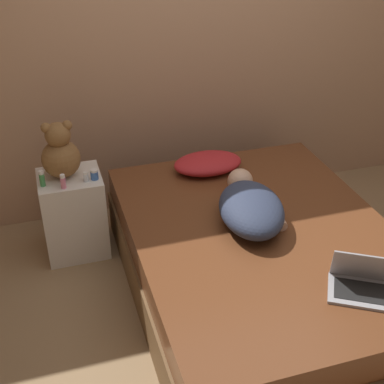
# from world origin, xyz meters

# --- Properties ---
(ground_plane) EXTENTS (12.00, 12.00, 0.00)m
(ground_plane) POSITION_xyz_m (0.00, 0.00, 0.00)
(ground_plane) COLOR #937551
(wall_back) EXTENTS (8.00, 0.06, 2.60)m
(wall_back) POSITION_xyz_m (0.00, 1.30, 1.30)
(wall_back) COLOR tan
(wall_back) RESTS_ON ground_plane
(bed) EXTENTS (1.53, 2.04, 0.50)m
(bed) POSITION_xyz_m (0.00, 0.00, 0.25)
(bed) COLOR brown
(bed) RESTS_ON ground_plane
(nightstand) EXTENTS (0.41, 0.37, 0.59)m
(nightstand) POSITION_xyz_m (-1.03, 0.82, 0.29)
(nightstand) COLOR silver
(nightstand) RESTS_ON ground_plane
(pillow) EXTENTS (0.48, 0.32, 0.12)m
(pillow) POSITION_xyz_m (-0.08, 0.78, 0.55)
(pillow) COLOR red
(pillow) RESTS_ON bed
(person_lying) EXTENTS (0.48, 0.76, 0.20)m
(person_lying) POSITION_xyz_m (-0.04, 0.13, 0.59)
(person_lying) COLOR #2D3851
(person_lying) RESTS_ON bed
(laptop) EXTENTS (0.39, 0.36, 0.22)m
(laptop) POSITION_xyz_m (0.26, -0.62, 0.55)
(laptop) COLOR #9E9EA3
(laptop) RESTS_ON bed
(teddy_bear) EXTENTS (0.25, 0.25, 0.38)m
(teddy_bear) POSITION_xyz_m (-1.06, 0.84, 0.75)
(teddy_bear) COLOR brown
(teddy_bear) RESTS_ON nightstand
(bottle_blue) EXTENTS (0.05, 0.05, 0.07)m
(bottle_blue) POSITION_xyz_m (-0.87, 0.73, 0.62)
(bottle_blue) COLOR #3866B2
(bottle_blue) RESTS_ON nightstand
(bottle_clear) EXTENTS (0.03, 0.03, 0.07)m
(bottle_clear) POSITION_xyz_m (-0.93, 0.72, 0.62)
(bottle_clear) COLOR silver
(bottle_clear) RESTS_ON nightstand
(bottle_green) EXTENTS (0.03, 0.03, 0.11)m
(bottle_green) POSITION_xyz_m (-1.20, 0.74, 0.64)
(bottle_green) COLOR #3D8E4C
(bottle_green) RESTS_ON nightstand
(bottle_pink) EXTENTS (0.03, 0.03, 0.10)m
(bottle_pink) POSITION_xyz_m (-1.07, 0.68, 0.63)
(bottle_pink) COLOR pink
(bottle_pink) RESTS_ON nightstand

